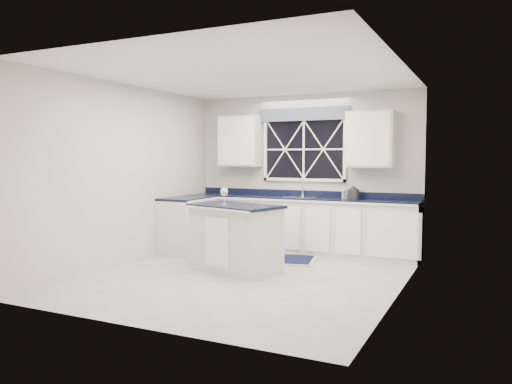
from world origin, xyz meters
The scene contains 13 objects.
ground centered at (0.00, 0.00, 0.00)m, with size 4.50×4.50×0.00m, color #A4A39F.
back_wall centered at (0.00, 2.25, 1.35)m, with size 4.00×0.10×2.70m, color beige.
base_cabinets centered at (-0.33, 1.78, 0.45)m, with size 3.99×1.60×0.90m.
countertop centered at (0.00, 1.95, 0.92)m, with size 3.98×0.64×0.04m, color black.
dishwasher centered at (-1.10, 1.95, 0.41)m, with size 0.60×0.58×0.82m, color black.
window centered at (0.00, 2.20, 1.83)m, with size 1.65×0.09×1.26m.
upper_cabinets centered at (0.00, 2.08, 1.90)m, with size 3.10×0.34×0.90m.
faucet centered at (0.00, 2.14, 1.10)m, with size 0.05×0.20×0.30m.
island centered at (-0.30, 0.25, 0.48)m, with size 1.44×1.10×0.95m.
rug centered at (-0.16, 1.21, 0.01)m, with size 1.56×1.13×0.02m.
kettle centered at (0.94, 1.98, 1.04)m, with size 0.31×0.20×0.22m.
wine_glass centered at (-0.46, 0.21, 1.12)m, with size 0.11×0.11×0.25m.
soap_bottle centered at (0.78, 2.05, 1.04)m, with size 0.09×0.09×0.21m, color silver.
Camera 1 is at (2.97, -5.94, 1.62)m, focal length 35.00 mm.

